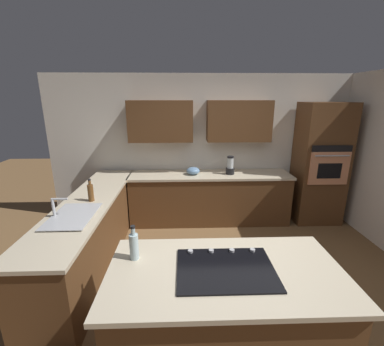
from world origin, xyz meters
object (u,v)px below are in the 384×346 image
object	(u,v)px
cooktop	(226,269)
blender	(230,166)
mixing_bowl	(193,171)
wall_oven	(320,164)
sink_unit	(72,216)
oil_bottle	(134,246)
dish_soap_bottle	(91,192)

from	to	relation	value
cooktop	blender	bearing A→B (deg)	-100.56
blender	mixing_bowl	bearing A→B (deg)	-0.00
wall_oven	sink_unit	bearing A→B (deg)	24.47
oil_bottle	dish_soap_bottle	bearing A→B (deg)	-58.74
blender	dish_soap_bottle	bearing A→B (deg)	30.22
sink_unit	dish_soap_bottle	xyz separation A→B (m)	(-0.06, -0.48, 0.10)
sink_unit	mixing_bowl	distance (m)	2.19
cooktop	blender	xyz separation A→B (m)	(-0.49, -2.65, 0.13)
wall_oven	dish_soap_bottle	distance (m)	3.81
blender	oil_bottle	distance (m)	2.76
sink_unit	dish_soap_bottle	size ratio (longest dim) A/B	2.33
cooktop	dish_soap_bottle	bearing A→B (deg)	-43.90
mixing_bowl	cooktop	bearing A→B (deg)	93.39
wall_oven	blender	xyz separation A→B (m)	(1.60, 0.02, -0.03)
cooktop	mixing_bowl	bearing A→B (deg)	-86.61
blender	dish_soap_bottle	world-z (taller)	blender
blender	oil_bottle	size ratio (longest dim) A/B	1.06
blender	sink_unit	bearing A→B (deg)	38.55
blender	dish_soap_bottle	distance (m)	2.34
cooktop	blender	distance (m)	2.69
cooktop	oil_bottle	world-z (taller)	oil_bottle
wall_oven	mixing_bowl	distance (m)	2.25
mixing_bowl	dish_soap_bottle	size ratio (longest dim) A/B	0.77
wall_oven	sink_unit	size ratio (longest dim) A/B	3.03
wall_oven	oil_bottle	bearing A→B (deg)	41.36
cooktop	mixing_bowl	world-z (taller)	mixing_bowl
wall_oven	blender	size ratio (longest dim) A/B	6.65
blender	mixing_bowl	xyz separation A→B (m)	(0.65, -0.00, -0.07)
mixing_bowl	sink_unit	bearing A→B (deg)	49.23
sink_unit	wall_oven	bearing A→B (deg)	-155.53
wall_oven	cooktop	world-z (taller)	wall_oven
dish_soap_bottle	oil_bottle	xyz separation A→B (m)	(-0.79, 1.30, 0.00)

